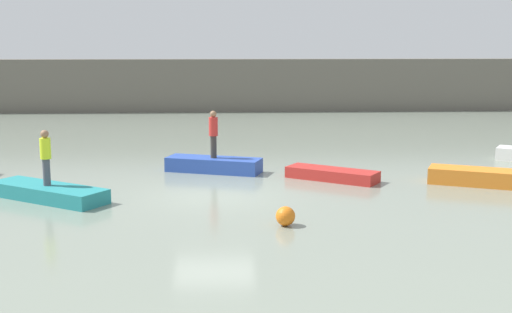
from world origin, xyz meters
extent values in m
plane|color=gray|center=(0.00, 0.00, 0.00)|extent=(120.00, 120.00, 0.00)
cube|color=#666056|center=(0.00, 24.57, 1.72)|extent=(80.00, 1.20, 3.45)
cube|color=teal|center=(-4.97, -0.27, 0.22)|extent=(3.97, 3.18, 0.44)
cube|color=#2B4CAD|center=(-0.04, 3.78, 0.26)|extent=(3.58, 2.11, 0.52)
cube|color=red|center=(4.01, 2.16, 0.19)|extent=(3.16, 2.55, 0.38)
cube|color=orange|center=(8.73, 1.14, 0.26)|extent=(3.33, 2.27, 0.53)
cylinder|color=#38332D|center=(-0.04, 3.78, 0.92)|extent=(0.22, 0.22, 0.81)
cylinder|color=red|center=(-0.04, 3.78, 1.66)|extent=(0.32, 0.32, 0.67)
sphere|color=#936B4C|center=(-0.04, 3.78, 2.11)|extent=(0.23, 0.23, 0.23)
cylinder|color=#4C4C56|center=(-4.97, -0.27, 0.84)|extent=(0.22, 0.22, 0.81)
cylinder|color=#D8F226|center=(-4.97, -0.27, 1.56)|extent=(0.32, 0.32, 0.62)
sphere|color=#936B4C|center=(-4.97, -0.27, 1.99)|extent=(0.24, 0.24, 0.24)
sphere|color=orange|center=(1.90, -3.49, 0.25)|extent=(0.51, 0.51, 0.51)
camera|label=1|loc=(0.31, -20.35, 4.77)|focal=47.49mm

